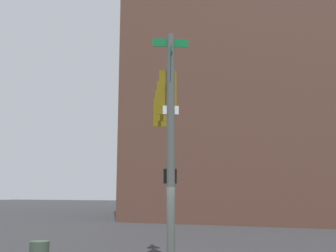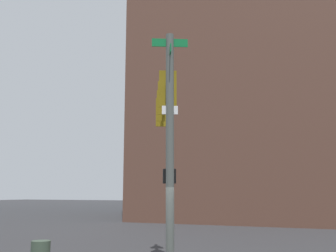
{
  "view_description": "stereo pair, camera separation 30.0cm",
  "coord_description": "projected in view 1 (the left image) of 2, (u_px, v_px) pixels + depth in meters",
  "views": [
    {
      "loc": [
        4.44,
        -9.98,
        2.35
      ],
      "look_at": [
        0.03,
        0.75,
        4.34
      ],
      "focal_mm": 41.71,
      "sensor_mm": 36.0,
      "label": 1
    },
    {
      "loc": [
        4.72,
        -9.86,
        2.35
      ],
      "look_at": [
        0.03,
        0.75,
        4.34
      ],
      "focal_mm": 41.71,
      "sensor_mm": 36.0,
      "label": 2
    }
  ],
  "objects": [
    {
      "name": "signal_pole_assembly",
      "position": [
        165.0,
        116.0,
        12.88
      ],
      "size": [
        3.04,
        5.31,
        6.88
      ],
      "rotation": [
        0.0,
        0.0,
        2.05
      ],
      "color": "#4C514C",
      "rests_on": "ground_plane"
    },
    {
      "name": "building_brick_midblock",
      "position": [
        331.0,
        37.0,
        50.77
      ],
      "size": [
        23.11,
        17.7,
        44.75
      ],
      "primitive_type": "cube",
      "color": "brown",
      "rests_on": "ground_plane"
    }
  ]
}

